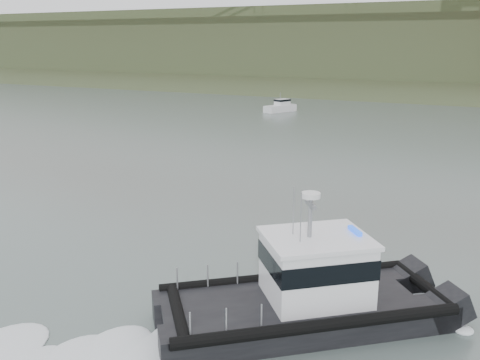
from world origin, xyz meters
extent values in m
plane|color=#4A5853|center=(0.00, 0.00, 0.00)|extent=(400.00, 400.00, 0.00)
cube|color=#3F4F2D|center=(0.00, 92.00, 0.00)|extent=(500.00, 44.72, 16.25)
cube|color=#3F4F2D|center=(0.00, 120.00, 6.00)|extent=(500.00, 70.00, 18.00)
cube|color=#3F4F2D|center=(0.00, 145.00, 11.00)|extent=(500.00, 60.00, 16.00)
cube|color=black|center=(6.05, -1.83, 0.40)|extent=(8.81, 7.67, 1.14)
cube|color=black|center=(7.70, -3.80, 0.40)|extent=(8.81, 7.67, 1.14)
cube|color=black|center=(6.51, -3.12, 0.86)|extent=(9.37, 8.72, 0.24)
cube|color=white|center=(7.24, -2.51, 2.06)|extent=(4.46, 4.39, 2.19)
cube|color=black|center=(7.24, -2.51, 2.46)|extent=(4.54, 4.47, 0.71)
cube|color=white|center=(7.24, -2.51, 3.23)|extent=(4.72, 4.65, 0.15)
cylinder|color=gray|center=(7.02, -2.69, 4.01)|extent=(0.15, 0.15, 1.71)
cylinder|color=white|center=(7.02, -2.69, 4.82)|extent=(0.67, 0.67, 0.17)
cube|color=silver|center=(-17.00, 52.37, 0.43)|extent=(3.56, 5.42, 1.03)
cube|color=silver|center=(-16.83, 52.77, 1.29)|extent=(2.06, 2.43, 1.03)
cube|color=black|center=(-16.83, 52.77, 1.63)|extent=(2.11, 2.49, 0.30)
cylinder|color=gray|center=(-17.00, 52.37, 2.23)|extent=(0.07, 0.07, 1.03)
camera|label=1|loc=(12.75, -19.42, 9.92)|focal=40.00mm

